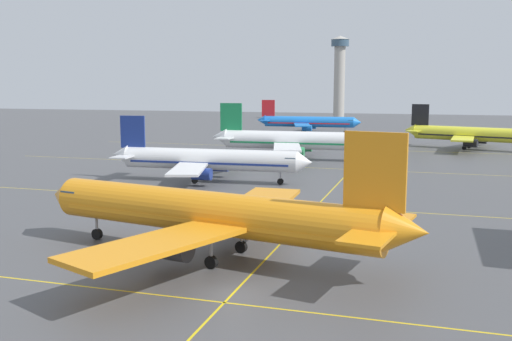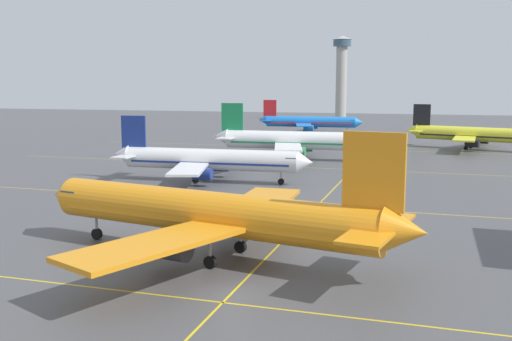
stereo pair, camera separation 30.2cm
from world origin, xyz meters
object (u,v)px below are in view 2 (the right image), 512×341
at_px(airliner_far_right_stand, 309,122).
at_px(airliner_third_row, 298,141).
at_px(airliner_front_gate, 211,214).
at_px(airliner_second_row, 208,160).
at_px(airliner_far_left_stand, 475,134).
at_px(control_tower, 342,71).

bearing_deg(airliner_far_right_stand, airliner_third_row, -80.05).
relative_size(airliner_front_gate, airliner_second_row, 1.13).
bearing_deg(airliner_third_row, airliner_far_right_stand, 99.95).
relative_size(airliner_far_left_stand, airliner_far_right_stand, 0.98).
xyz_separation_m(airliner_third_row, airliner_far_left_stand, (38.24, 32.74, -0.34)).
distance_m(airliner_front_gate, airliner_second_row, 43.56).
distance_m(airliner_front_gate, airliner_far_right_stand, 145.49).
distance_m(airliner_far_left_stand, airliner_far_right_stand, 63.26).
relative_size(airliner_second_row, airliner_far_right_stand, 0.98).
relative_size(airliner_front_gate, airliner_far_right_stand, 1.11).
bearing_deg(airliner_third_row, airliner_far_left_stand, 40.57).
height_order(airliner_front_gate, control_tower, control_tower).
distance_m(airliner_second_row, airliner_third_row, 33.94).
xyz_separation_m(airliner_second_row, airliner_far_left_stand, (46.16, 65.75, 0.09)).
height_order(airliner_far_left_stand, control_tower, control_tower).
distance_m(airliner_front_gate, control_tower, 229.10).
height_order(airliner_far_right_stand, control_tower, control_tower).
xyz_separation_m(airliner_front_gate, airliner_far_right_stand, (-21.02, 143.96, -0.41)).
relative_size(airliner_far_left_stand, control_tower, 0.90).
distance_m(airliner_second_row, airliner_far_right_stand, 103.76).
relative_size(airliner_front_gate, control_tower, 1.01).
relative_size(airliner_front_gate, airliner_third_row, 1.01).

